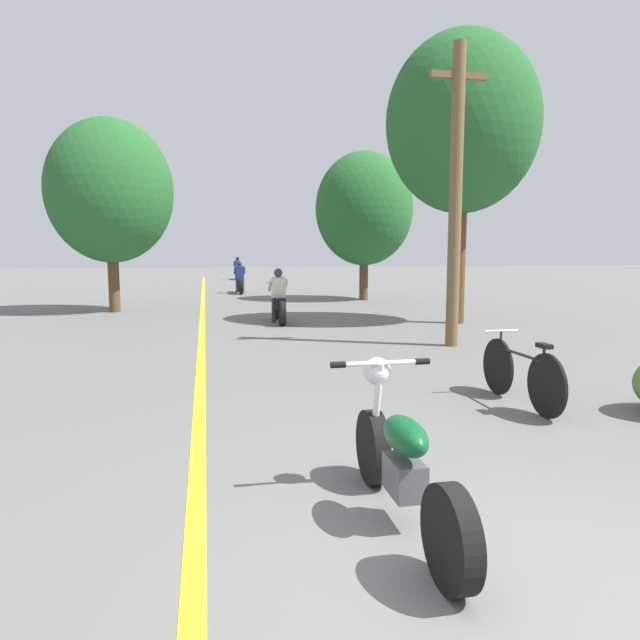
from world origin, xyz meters
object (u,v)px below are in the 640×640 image
motorcycle_foreground (402,462)px  bicycle_parked (521,373)px  roadside_tree_right_near (463,124)px  motorcycle_rider_mid (240,281)px  roadside_tree_left (110,191)px  roadside_tree_right_far (364,209)px  motorcycle_rider_lead (279,302)px  motorcycle_rider_far (238,271)px  utility_pole (456,193)px

motorcycle_foreground → bicycle_parked: size_ratio=1.15×
roadside_tree_right_near → motorcycle_rider_mid: size_ratio=3.37×
roadside_tree_left → roadside_tree_right_near: bearing=-26.6°
motorcycle_rider_mid → roadside_tree_left: bearing=-121.0°
roadside_tree_right_far → motorcycle_foreground: size_ratio=2.64×
motorcycle_foreground → motorcycle_rider_mid: 21.13m
motorcycle_rider_lead → motorcycle_rider_mid: 10.26m
motorcycle_foreground → motorcycle_rider_far: (0.76, 32.90, 0.11)m
roadside_tree_right_near → motorcycle_rider_mid: roadside_tree_right_near is taller
utility_pole → bicycle_parked: size_ratio=3.14×
roadside_tree_right_far → motorcycle_rider_mid: size_ratio=2.57×
motorcycle_foreground → motorcycle_rider_lead: bearing=87.1°
motorcycle_foreground → motorcycle_rider_mid: (0.19, 21.13, 0.10)m
roadside_tree_right_near → motorcycle_rider_far: (-4.20, 23.07, -4.34)m
motorcycle_rider_lead → motorcycle_rider_mid: size_ratio=0.96×
motorcycle_rider_far → bicycle_parked: size_ratio=1.24×
roadside_tree_left → motorcycle_rider_mid: size_ratio=2.68×
utility_pole → roadside_tree_right_far: utility_pole is taller
motorcycle_rider_mid → motorcycle_rider_lead: bearing=-88.0°
roadside_tree_right_near → roadside_tree_left: 10.03m
roadside_tree_right_near → motorcycle_rider_far: size_ratio=3.20×
bicycle_parked → roadside_tree_right_near: bearing=70.5°
utility_pole → roadside_tree_right_near: bearing=63.4°
utility_pole → motorcycle_rider_mid: bearing=102.4°
roadside_tree_left → utility_pole: bearing=-46.4°
roadside_tree_right_far → motorcycle_rider_far: roadside_tree_right_far is taller
roadside_tree_right_near → bicycle_parked: bearing=-109.5°
utility_pole → motorcycle_rider_mid: size_ratio=2.67×
utility_pole → motorcycle_rider_mid: (-3.17, 14.48, -2.36)m
utility_pole → motorcycle_rider_far: (-2.61, 26.25, -2.35)m
motorcycle_rider_far → bicycle_parked: 30.43m
motorcycle_rider_far → bicycle_parked: bearing=-87.0°
roadside_tree_right_far → motorcycle_foreground: roadside_tree_right_far is taller
roadside_tree_right_far → roadside_tree_left: size_ratio=0.96×
motorcycle_rider_far → utility_pole: bearing=-84.3°
roadside_tree_left → bicycle_parked: (6.29, -11.78, -3.15)m
motorcycle_rider_far → motorcycle_rider_lead: bearing=-90.5°
roadside_tree_right_far → roadside_tree_left: bearing=-163.0°
motorcycle_rider_mid → bicycle_parked: size_ratio=1.18×
utility_pole → motorcycle_foreground: 7.85m
motorcycle_foreground → utility_pole: bearing=63.1°
roadside_tree_left → motorcycle_rider_lead: roadside_tree_left is taller
roadside_tree_right_near → roadside_tree_left: size_ratio=1.26×
motorcycle_rider_lead → motorcycle_rider_far: bearing=89.5°
motorcycle_rider_lead → motorcycle_rider_mid: (-0.36, 10.25, 0.00)m
motorcycle_rider_lead → motorcycle_rider_far: motorcycle_rider_far is taller
roadside_tree_right_far → bicycle_parked: roadside_tree_right_far is taller
motorcycle_foreground → motorcycle_rider_far: 32.91m
roadside_tree_right_far → motorcycle_foreground: (-4.48, -16.86, -2.90)m
utility_pole → roadside_tree_right_near: size_ratio=0.79×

